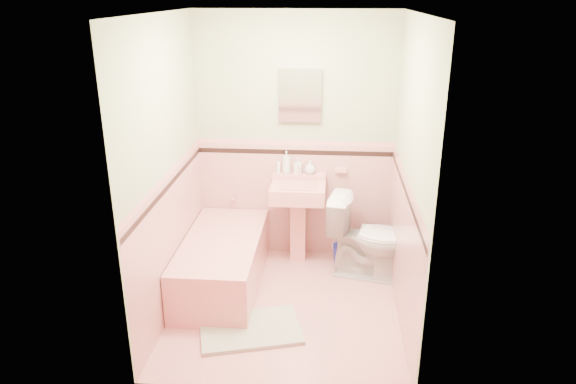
# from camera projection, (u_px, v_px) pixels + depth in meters

# --- Properties ---
(floor) EXTENTS (2.20, 2.20, 0.00)m
(floor) POSITION_uv_depth(u_px,v_px,m) (286.00, 306.00, 4.82)
(floor) COLOR pink
(floor) RESTS_ON ground
(ceiling) EXTENTS (2.20, 2.20, 0.00)m
(ceiling) POSITION_uv_depth(u_px,v_px,m) (285.00, 13.00, 3.94)
(ceiling) COLOR white
(ceiling) RESTS_ON ground
(wall_back) EXTENTS (2.50, 0.00, 2.50)m
(wall_back) POSITION_uv_depth(u_px,v_px,m) (295.00, 139.00, 5.40)
(wall_back) COLOR beige
(wall_back) RESTS_ON ground
(wall_front) EXTENTS (2.50, 0.00, 2.50)m
(wall_front) POSITION_uv_depth(u_px,v_px,m) (270.00, 230.00, 3.35)
(wall_front) COLOR beige
(wall_front) RESTS_ON ground
(wall_left) EXTENTS (0.00, 2.50, 2.50)m
(wall_left) POSITION_uv_depth(u_px,v_px,m) (166.00, 171.00, 4.45)
(wall_left) COLOR beige
(wall_left) RESTS_ON ground
(wall_right) EXTENTS (0.00, 2.50, 2.50)m
(wall_right) POSITION_uv_depth(u_px,v_px,m) (410.00, 177.00, 4.30)
(wall_right) COLOR beige
(wall_right) RESTS_ON ground
(wainscot_back) EXTENTS (2.00, 0.00, 2.00)m
(wainscot_back) POSITION_uv_depth(u_px,v_px,m) (295.00, 200.00, 5.62)
(wainscot_back) COLOR pink
(wainscot_back) RESTS_ON ground
(wainscot_front) EXTENTS (2.00, 0.00, 2.00)m
(wainscot_front) POSITION_uv_depth(u_px,v_px,m) (272.00, 318.00, 3.59)
(wainscot_front) COLOR pink
(wainscot_front) RESTS_ON ground
(wainscot_left) EXTENTS (0.00, 2.20, 2.20)m
(wainscot_left) POSITION_uv_depth(u_px,v_px,m) (173.00, 242.00, 4.68)
(wainscot_left) COLOR pink
(wainscot_left) RESTS_ON ground
(wainscot_right) EXTENTS (0.00, 2.20, 2.20)m
(wainscot_right) POSITION_uv_depth(u_px,v_px,m) (402.00, 250.00, 4.53)
(wainscot_right) COLOR pink
(wainscot_right) RESTS_ON ground
(accent_back) EXTENTS (2.00, 0.00, 2.00)m
(accent_back) POSITION_uv_depth(u_px,v_px,m) (295.00, 152.00, 5.43)
(accent_back) COLOR black
(accent_back) RESTS_ON ground
(accent_front) EXTENTS (2.00, 0.00, 2.00)m
(accent_front) POSITION_uv_depth(u_px,v_px,m) (271.00, 248.00, 3.41)
(accent_front) COLOR black
(accent_front) RESTS_ON ground
(accent_left) EXTENTS (0.00, 2.20, 2.20)m
(accent_left) POSITION_uv_depth(u_px,v_px,m) (169.00, 186.00, 4.50)
(accent_left) COLOR black
(accent_left) RESTS_ON ground
(accent_right) EXTENTS (0.00, 2.20, 2.20)m
(accent_right) POSITION_uv_depth(u_px,v_px,m) (406.00, 192.00, 4.35)
(accent_right) COLOR black
(accent_right) RESTS_ON ground
(cap_back) EXTENTS (2.00, 0.00, 2.00)m
(cap_back) POSITION_uv_depth(u_px,v_px,m) (295.00, 143.00, 5.40)
(cap_back) COLOR pink
(cap_back) RESTS_ON ground
(cap_front) EXTENTS (2.00, 0.00, 2.00)m
(cap_front) POSITION_uv_depth(u_px,v_px,m) (271.00, 233.00, 3.38)
(cap_front) COLOR pink
(cap_front) RESTS_ON ground
(cap_left) EXTENTS (0.00, 2.20, 2.20)m
(cap_left) POSITION_uv_depth(u_px,v_px,m) (168.00, 174.00, 4.46)
(cap_left) COLOR pink
(cap_left) RESTS_ON ground
(cap_right) EXTENTS (0.00, 2.20, 2.20)m
(cap_right) POSITION_uv_depth(u_px,v_px,m) (407.00, 181.00, 4.31)
(cap_right) COLOR pink
(cap_right) RESTS_ON ground
(bathtub) EXTENTS (0.70, 1.50, 0.45)m
(bathtub) POSITION_uv_depth(u_px,v_px,m) (223.00, 263.00, 5.09)
(bathtub) COLOR #DF8785
(bathtub) RESTS_ON floor
(tub_faucet) EXTENTS (0.04, 0.12, 0.04)m
(tub_faucet) POSITION_uv_depth(u_px,v_px,m) (235.00, 197.00, 5.62)
(tub_faucet) COLOR silver
(tub_faucet) RESTS_ON wall_back
(sink) EXTENTS (0.54, 0.48, 0.85)m
(sink) POSITION_uv_depth(u_px,v_px,m) (298.00, 224.00, 5.47)
(sink) COLOR #DF8785
(sink) RESTS_ON floor
(sink_faucet) EXTENTS (0.02, 0.02, 0.10)m
(sink_faucet) POSITION_uv_depth(u_px,v_px,m) (299.00, 171.00, 5.41)
(sink_faucet) COLOR silver
(sink_faucet) RESTS_ON sink
(medicine_cabinet) EXTENTS (0.40, 0.04, 0.51)m
(medicine_cabinet) POSITION_uv_depth(u_px,v_px,m) (300.00, 95.00, 5.21)
(medicine_cabinet) COLOR white
(medicine_cabinet) RESTS_ON wall_back
(soap_dish) EXTENTS (0.12, 0.07, 0.04)m
(soap_dish) POSITION_uv_depth(u_px,v_px,m) (341.00, 170.00, 5.44)
(soap_dish) COLOR #DF8785
(soap_dish) RESTS_ON wall_back
(soap_bottle_left) EXTENTS (0.09, 0.09, 0.23)m
(soap_bottle_left) POSITION_uv_depth(u_px,v_px,m) (286.00, 162.00, 5.43)
(soap_bottle_left) COLOR #B2B2B2
(soap_bottle_left) RESTS_ON sink
(soap_bottle_mid) EXTENTS (0.08, 0.08, 0.16)m
(soap_bottle_mid) POSITION_uv_depth(u_px,v_px,m) (298.00, 166.00, 5.44)
(soap_bottle_mid) COLOR #B2B2B2
(soap_bottle_mid) RESTS_ON sink
(soap_bottle_right) EXTENTS (0.14, 0.14, 0.14)m
(soap_bottle_right) POSITION_uv_depth(u_px,v_px,m) (310.00, 167.00, 5.43)
(soap_bottle_right) COLOR #B2B2B2
(soap_bottle_right) RESTS_ON sink
(tube) EXTENTS (0.04, 0.04, 0.12)m
(tube) POSITION_uv_depth(u_px,v_px,m) (279.00, 167.00, 5.46)
(tube) COLOR white
(tube) RESTS_ON sink
(toilet) EXTENTS (0.88, 0.61, 0.82)m
(toilet) POSITION_uv_depth(u_px,v_px,m) (370.00, 238.00, 5.20)
(toilet) COLOR white
(toilet) RESTS_ON floor
(bucket) EXTENTS (0.23, 0.23, 0.22)m
(bucket) POSITION_uv_depth(u_px,v_px,m) (343.00, 255.00, 5.49)
(bucket) COLOR #19269D
(bucket) RESTS_ON floor
(bath_mat) EXTENTS (0.94, 0.75, 0.03)m
(bath_mat) POSITION_uv_depth(u_px,v_px,m) (250.00, 329.00, 4.46)
(bath_mat) COLOR gray
(bath_mat) RESTS_ON floor
(shoe) EXTENTS (0.18, 0.13, 0.06)m
(shoe) POSITION_uv_depth(u_px,v_px,m) (231.00, 320.00, 4.50)
(shoe) COLOR #BF1E59
(shoe) RESTS_ON bath_mat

